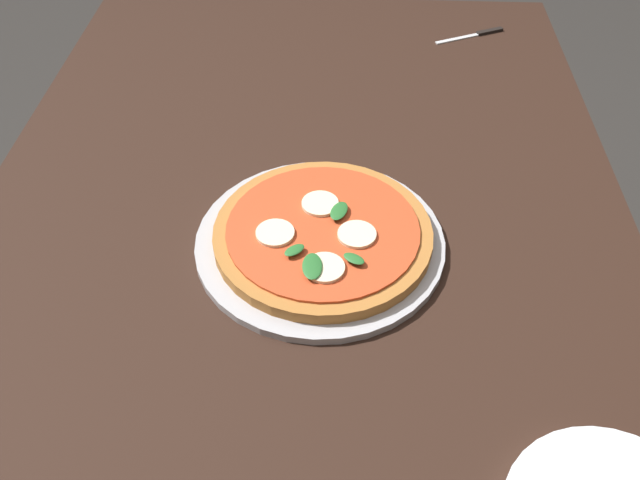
# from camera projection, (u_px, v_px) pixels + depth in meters

# --- Properties ---
(ground_plane) EXTENTS (6.00, 6.00, 0.00)m
(ground_plane) POSITION_uv_depth(u_px,v_px,m) (307.00, 473.00, 1.48)
(ground_plane) COLOR #2D2B28
(dining_table) EXTENTS (1.51, 0.97, 0.74)m
(dining_table) POSITION_uv_depth(u_px,v_px,m) (301.00, 273.00, 1.03)
(dining_table) COLOR black
(dining_table) RESTS_ON ground_plane
(serving_tray) EXTENTS (0.35, 0.35, 0.01)m
(serving_tray) POSITION_uv_depth(u_px,v_px,m) (320.00, 242.00, 0.94)
(serving_tray) COLOR #B2B2B7
(serving_tray) RESTS_ON dining_table
(pizza) EXTENTS (0.30, 0.30, 0.03)m
(pizza) POSITION_uv_depth(u_px,v_px,m) (323.00, 234.00, 0.93)
(pizza) COLOR #B27033
(pizza) RESTS_ON serving_tray
(knife) EXTENTS (0.07, 0.14, 0.01)m
(knife) POSITION_uv_depth(u_px,v_px,m) (478.00, 34.00, 1.38)
(knife) COLOR black
(knife) RESTS_ON dining_table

